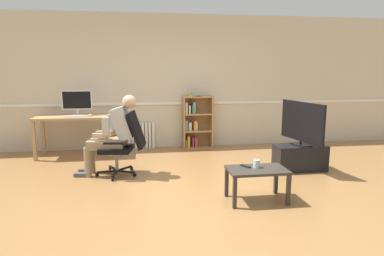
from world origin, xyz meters
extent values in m
plane|color=olive|center=(0.00, 0.00, 0.00)|extent=(18.00, 18.00, 0.00)
cube|color=beige|center=(0.00, 2.65, 1.35)|extent=(12.00, 0.10, 2.70)
cube|color=white|center=(0.00, 2.58, 0.92)|extent=(12.00, 0.03, 0.05)
cube|color=tan|center=(-2.53, 1.87, 0.36)|extent=(0.06, 0.06, 0.72)
cube|color=tan|center=(-1.22, 1.87, 0.36)|extent=(0.06, 0.06, 0.72)
cube|color=tan|center=(-1.22, 2.43, 0.36)|extent=(0.06, 0.06, 0.72)
cube|color=tan|center=(-2.53, 2.43, 0.36)|extent=(0.06, 0.06, 0.72)
cube|color=tan|center=(-1.87, 2.15, 0.74)|extent=(1.39, 0.65, 0.04)
cube|color=silver|center=(-1.82, 2.21, 0.76)|extent=(0.18, 0.14, 0.01)
cube|color=silver|center=(-1.82, 2.23, 0.82)|extent=(0.04, 0.02, 0.10)
cube|color=silver|center=(-1.82, 2.23, 1.04)|extent=(0.55, 0.02, 0.35)
cube|color=black|center=(-1.82, 2.22, 1.04)|extent=(0.50, 0.00, 0.32)
cube|color=silver|center=(-1.82, 2.01, 0.77)|extent=(0.41, 0.12, 0.02)
cube|color=white|center=(-1.58, 2.03, 0.77)|extent=(0.06, 0.10, 0.03)
cube|color=#AD7F4C|center=(0.21, 2.42, 0.54)|extent=(0.03, 0.28, 1.07)
cube|color=#AD7F4C|center=(0.79, 2.42, 0.54)|extent=(0.03, 0.28, 1.07)
cube|color=#AD7F4C|center=(0.50, 2.56, 0.54)|extent=(0.58, 0.02, 1.07)
cube|color=#AD7F4C|center=(0.50, 2.42, 0.01)|extent=(0.54, 0.28, 0.03)
cube|color=#AD7F4C|center=(0.50, 2.42, 0.36)|extent=(0.54, 0.28, 0.03)
cube|color=#AD7F4C|center=(0.50, 2.42, 0.71)|extent=(0.54, 0.28, 0.03)
cube|color=#AD7F4C|center=(0.50, 2.42, 1.06)|extent=(0.54, 0.28, 0.03)
cube|color=orange|center=(0.26, 2.42, 0.11)|extent=(0.03, 0.19, 0.16)
cube|color=#6699A3|center=(0.26, 2.43, 0.48)|extent=(0.05, 0.19, 0.21)
cube|color=beige|center=(0.26, 2.41, 0.84)|extent=(0.04, 0.19, 0.23)
cube|color=gold|center=(0.31, 2.43, 0.14)|extent=(0.04, 0.19, 0.23)
cube|color=beige|center=(0.33, 2.44, 0.46)|extent=(0.04, 0.19, 0.16)
cube|color=white|center=(0.33, 2.42, 0.81)|extent=(0.03, 0.19, 0.17)
cube|color=#89428E|center=(0.40, 2.43, 0.13)|extent=(0.03, 0.19, 0.20)
cube|color=white|center=(0.35, 2.44, 0.46)|extent=(0.02, 0.19, 0.17)
cube|color=#38844C|center=(0.39, 2.40, 0.81)|extent=(0.03, 0.19, 0.16)
cube|color=red|center=(0.45, 2.41, 0.13)|extent=(0.05, 0.19, 0.20)
cube|color=orange|center=(0.43, 2.40, 0.48)|extent=(0.04, 0.19, 0.20)
cube|color=#6699A3|center=(0.42, 2.42, 0.84)|extent=(0.05, 0.19, 0.23)
cube|color=#6699A3|center=(0.47, 2.42, 0.11)|extent=(0.03, 0.19, 0.16)
cube|color=beige|center=(0.47, 2.41, 0.46)|extent=(0.03, 0.19, 0.17)
cube|color=gold|center=(0.40, 2.43, 1.09)|extent=(0.16, 0.22, 0.02)
cube|color=#6699A3|center=(0.46, 2.40, 1.11)|extent=(0.16, 0.22, 0.02)
cube|color=white|center=(-1.04, 2.54, 0.27)|extent=(0.05, 0.08, 0.54)
cube|color=white|center=(-0.97, 2.54, 0.27)|extent=(0.05, 0.08, 0.54)
cube|color=white|center=(-0.90, 2.54, 0.27)|extent=(0.05, 0.08, 0.54)
cube|color=white|center=(-0.83, 2.54, 0.27)|extent=(0.05, 0.08, 0.54)
cube|color=white|center=(-0.76, 2.54, 0.27)|extent=(0.05, 0.08, 0.54)
cube|color=white|center=(-0.69, 2.54, 0.27)|extent=(0.05, 0.08, 0.54)
cube|color=white|center=(-0.62, 2.54, 0.27)|extent=(0.05, 0.08, 0.54)
cube|color=white|center=(-0.55, 2.54, 0.27)|extent=(0.05, 0.08, 0.54)
cube|color=white|center=(-0.48, 2.54, 0.27)|extent=(0.05, 0.08, 0.54)
cube|color=white|center=(-0.41, 2.54, 0.27)|extent=(0.05, 0.08, 0.54)
cube|color=black|center=(-1.05, 0.67, 0.07)|extent=(0.08, 0.30, 0.02)
cylinder|color=black|center=(-1.07, 0.52, 0.03)|extent=(0.03, 0.06, 0.06)
cube|color=black|center=(-0.89, 0.75, 0.07)|extent=(0.28, 0.17, 0.02)
cylinder|color=black|center=(-0.76, 0.68, 0.03)|extent=(0.06, 0.05, 0.06)
cube|color=black|center=(-0.92, 0.93, 0.07)|extent=(0.24, 0.24, 0.02)
cylinder|color=black|center=(-0.81, 1.03, 0.03)|extent=(0.06, 0.06, 0.06)
cube|color=black|center=(-1.09, 0.95, 0.07)|extent=(0.17, 0.28, 0.02)
cylinder|color=black|center=(-1.16, 1.09, 0.03)|extent=(0.04, 0.06, 0.06)
cube|color=black|center=(-1.17, 0.80, 0.07)|extent=(0.30, 0.08, 0.02)
cylinder|color=black|center=(-1.32, 0.77, 0.03)|extent=(0.06, 0.03, 0.06)
cylinder|color=gray|center=(-1.03, 0.82, 0.23)|extent=(0.05, 0.05, 0.30)
cube|color=black|center=(-1.03, 0.82, 0.41)|extent=(0.53, 0.53, 0.07)
cube|color=black|center=(-0.71, 0.77, 0.71)|extent=(0.30, 0.47, 0.55)
cube|color=black|center=(-0.96, 1.07, 0.56)|extent=(0.28, 0.09, 0.03)
cube|color=black|center=(-1.05, 0.56, 0.56)|extent=(0.28, 0.09, 0.03)
cube|color=#937F60|center=(-1.03, 0.82, 0.52)|extent=(0.31, 0.38, 0.14)
cube|color=#B2B2AD|center=(-0.91, 0.80, 0.81)|extent=(0.39, 0.39, 0.52)
sphere|color=#D6A884|center=(-0.81, 0.78, 1.14)|extent=(0.20, 0.20, 0.20)
cube|color=black|center=(-1.30, 0.86, 0.62)|extent=(0.15, 0.06, 0.02)
cube|color=#937F60|center=(-1.22, 0.95, 0.49)|extent=(0.43, 0.19, 0.13)
cylinder|color=#937F60|center=(-1.42, 0.99, 0.23)|extent=(0.10, 0.10, 0.46)
cube|color=#4C4C51|center=(-1.52, 1.00, 0.03)|extent=(0.23, 0.12, 0.06)
cube|color=#937F60|center=(-1.25, 0.75, 0.49)|extent=(0.43, 0.19, 0.13)
cylinder|color=#937F60|center=(-1.45, 0.79, 0.23)|extent=(0.10, 0.10, 0.46)
cube|color=#4C4C51|center=(-1.55, 0.80, 0.03)|extent=(0.23, 0.12, 0.06)
cube|color=#B2B2AD|center=(-1.10, 0.99, 0.79)|extent=(0.11, 0.09, 0.26)
cube|color=#D6A884|center=(-1.21, 0.95, 0.64)|extent=(0.25, 0.11, 0.07)
cube|color=#B2B2AD|center=(-1.15, 0.68, 0.79)|extent=(0.11, 0.09, 0.26)
cube|color=#D6A884|center=(-1.24, 0.76, 0.64)|extent=(0.25, 0.11, 0.07)
cube|color=black|center=(1.88, 0.65, 0.20)|extent=(0.81, 0.37, 0.41)
cube|color=black|center=(1.88, 0.65, 0.42)|extent=(0.26, 0.35, 0.02)
cylinder|color=black|center=(1.88, 0.65, 0.45)|extent=(0.04, 0.04, 0.05)
cube|color=black|center=(1.88, 0.65, 0.79)|extent=(0.24, 1.00, 0.63)
cube|color=#9EBCF4|center=(1.90, 0.65, 0.79)|extent=(0.19, 0.93, 0.58)
cube|color=#332D28|center=(0.43, -0.68, 0.19)|extent=(0.04, 0.04, 0.38)
cube|color=#332D28|center=(1.09, -0.68, 0.19)|extent=(0.04, 0.04, 0.38)
cube|color=#332D28|center=(1.09, -0.29, 0.19)|extent=(0.04, 0.04, 0.38)
cube|color=#332D28|center=(0.43, -0.29, 0.19)|extent=(0.04, 0.04, 0.38)
cube|color=#332D28|center=(0.76, -0.49, 0.39)|extent=(0.72, 0.44, 0.03)
cylinder|color=silver|center=(0.76, -0.44, 0.46)|extent=(0.08, 0.08, 0.10)
cube|color=black|center=(0.64, -0.39, 0.42)|extent=(0.10, 0.15, 0.02)
camera|label=1|loc=(-0.61, -4.28, 1.61)|focal=31.35mm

